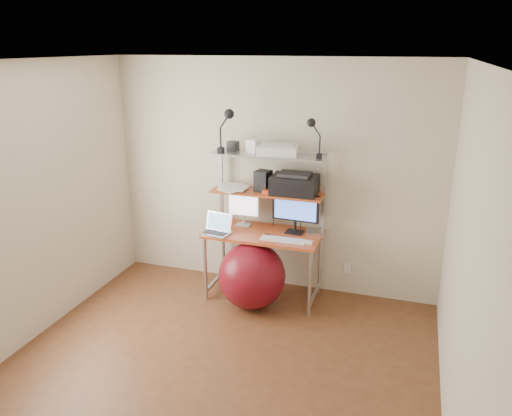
{
  "coord_description": "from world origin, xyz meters",
  "views": [
    {
      "loc": [
        1.42,
        -3.22,
        2.62
      ],
      "look_at": [
        0.01,
        1.15,
        1.1
      ],
      "focal_mm": 35.0,
      "sensor_mm": 36.0,
      "label": 1
    }
  ],
  "objects": [
    {
      "name": "keyboard",
      "position": [
        0.25,
        1.29,
        0.75
      ],
      "size": [
        0.46,
        0.13,
        0.01
      ],
      "primitive_type": "cube",
      "rotation": [
        0.0,
        0.0,
        -0.0
      ],
      "color": "silver",
      "rests_on": "desktop"
    },
    {
      "name": "room",
      "position": [
        0.0,
        0.0,
        1.25
      ],
      "size": [
        3.6,
        3.6,
        3.6
      ],
      "color": "brown",
      "rests_on": "ground"
    },
    {
      "name": "mouse",
      "position": [
        0.51,
        1.28,
        0.75
      ],
      "size": [
        0.1,
        0.06,
        0.03
      ],
      "primitive_type": "cube",
      "rotation": [
        0.0,
        0.0,
        -0.01
      ],
      "color": "silver",
      "rests_on": "desktop"
    },
    {
      "name": "clip_lamp_left",
      "position": [
        -0.39,
        1.46,
        1.88
      ],
      "size": [
        0.18,
        0.1,
        0.45
      ],
      "color": "black",
      "rests_on": "top_shelf"
    },
    {
      "name": "printer",
      "position": [
        0.29,
        1.58,
        1.25
      ],
      "size": [
        0.47,
        0.32,
        0.22
      ],
      "rotation": [
        0.0,
        0.0,
        0.0
      ],
      "color": "black",
      "rests_on": "mid_shelf"
    },
    {
      "name": "phone",
      "position": [
        0.06,
        1.33,
        0.74
      ],
      "size": [
        0.07,
        0.12,
        0.01
      ],
      "primitive_type": "cube",
      "rotation": [
        0.0,
        0.0,
        0.05
      ],
      "color": "black",
      "rests_on": "desktop"
    },
    {
      "name": "mac_mini",
      "position": [
        0.52,
        1.57,
        0.76
      ],
      "size": [
        0.22,
        0.22,
        0.04
      ],
      "primitive_type": "cube",
      "rotation": [
        0.0,
        0.0,
        0.23
      ],
      "color": "#B9B9BE",
      "rests_on": "desktop"
    },
    {
      "name": "wall_outlet",
      "position": [
        0.85,
        1.79,
        0.3
      ],
      "size": [
        0.08,
        0.01,
        0.12
      ],
      "primitive_type": "cube",
      "color": "silver",
      "rests_on": "room"
    },
    {
      "name": "box_white",
      "position": [
        -0.16,
        1.57,
        1.62
      ],
      "size": [
        0.14,
        0.13,
        0.14
      ],
      "primitive_type": "cube",
      "rotation": [
        0.0,
        0.0,
        -0.32
      ],
      "color": "silver",
      "rests_on": "top_shelf"
    },
    {
      "name": "nas_cube",
      "position": [
        -0.05,
        1.57,
        1.26
      ],
      "size": [
        0.18,
        0.18,
        0.22
      ],
      "primitive_type": "cube",
      "rotation": [
        0.0,
        0.0,
        -0.22
      ],
      "color": "black",
      "rests_on": "mid_shelf"
    },
    {
      "name": "clip_lamp_right",
      "position": [
        0.47,
        1.51,
        1.83
      ],
      "size": [
        0.15,
        0.09,
        0.39
      ],
      "color": "black",
      "rests_on": "top_shelf"
    },
    {
      "name": "scanner",
      "position": [
        0.11,
        1.56,
        1.6
      ],
      "size": [
        0.43,
        0.31,
        0.1
      ],
      "rotation": [
        0.0,
        0.0,
        0.13
      ],
      "color": "silver",
      "rests_on": "top_shelf"
    },
    {
      "name": "monitor_silver",
      "position": [
        -0.27,
        1.59,
        0.95
      ],
      "size": [
        0.36,
        0.13,
        0.4
      ],
      "rotation": [
        0.0,
        0.0,
        0.01
      ],
      "color": "silver",
      "rests_on": "desktop"
    },
    {
      "name": "computer_desk",
      "position": [
        0.0,
        1.5,
        0.96
      ],
      "size": [
        1.2,
        0.6,
        1.57
      ],
      "color": "#B64F23",
      "rests_on": "ground"
    },
    {
      "name": "paper_stack",
      "position": [
        -0.4,
        1.57,
        1.16
      ],
      "size": [
        0.41,
        0.42,
        0.02
      ],
      "color": "white",
      "rests_on": "mid_shelf"
    },
    {
      "name": "red_box",
      "position": [
        0.07,
        1.48,
        1.17
      ],
      "size": [
        0.18,
        0.13,
        0.05
      ],
      "primitive_type": "cube",
      "rotation": [
        0.0,
        0.0,
        -0.11
      ],
      "color": "#B0371C",
      "rests_on": "mid_shelf"
    },
    {
      "name": "laptop",
      "position": [
        -0.46,
        1.28,
        0.78
      ],
      "size": [
        0.33,
        0.28,
        0.26
      ],
      "rotation": [
        0.0,
        0.0,
        -0.17
      ],
      "color": "#B9B9BE",
      "rests_on": "desktop"
    },
    {
      "name": "box_grey",
      "position": [
        -0.39,
        1.61,
        1.6
      ],
      "size": [
        0.12,
        0.12,
        0.1
      ],
      "primitive_type": "cube",
      "rotation": [
        0.0,
        0.0,
        -0.27
      ],
      "color": "#29292B",
      "rests_on": "top_shelf"
    },
    {
      "name": "monitor_black",
      "position": [
        0.31,
        1.55,
        0.99
      ],
      "size": [
        0.5,
        0.15,
        0.5
      ],
      "rotation": [
        0.0,
        0.0,
        -0.06
      ],
      "color": "black",
      "rests_on": "desktop"
    },
    {
      "name": "exercise_ball",
      "position": [
        -0.05,
        1.2,
        0.35
      ],
      "size": [
        0.69,
        0.69,
        0.69
      ],
      "primitive_type": "sphere",
      "color": "maroon",
      "rests_on": "floor"
    }
  ]
}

